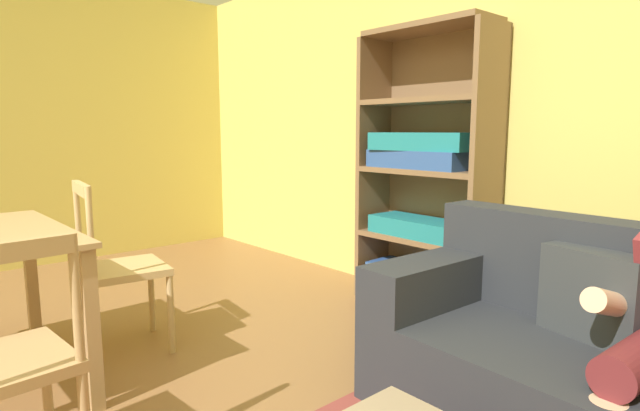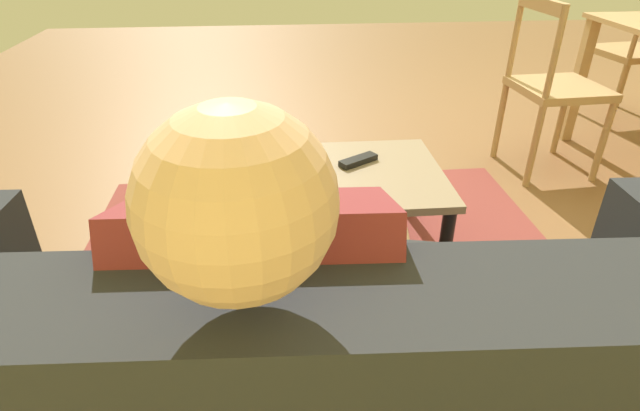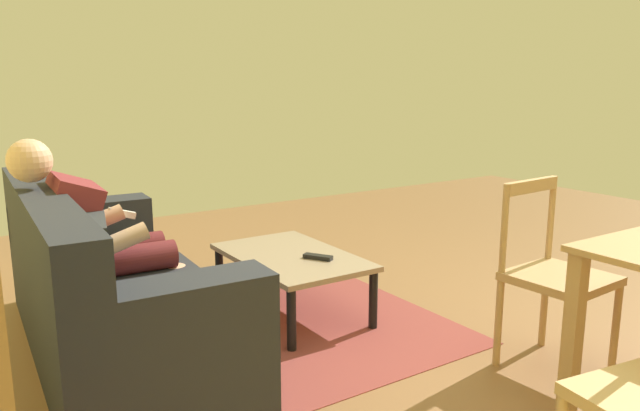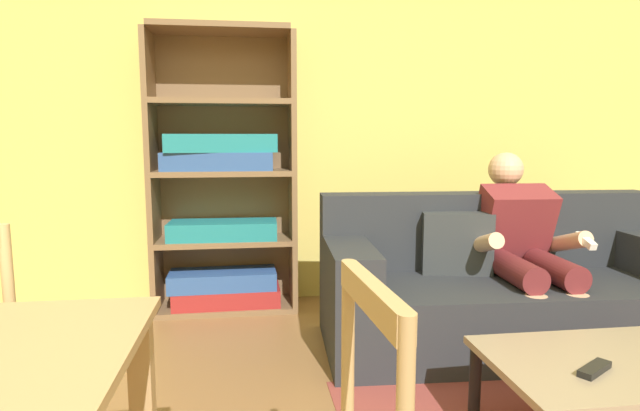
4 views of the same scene
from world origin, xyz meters
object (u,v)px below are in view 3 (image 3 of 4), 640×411
person_lounging (94,240)px  coffee_table (291,262)px  dining_chair_facing_couch (555,277)px  tv_remote (318,257)px  couch (105,293)px

person_lounging → coffee_table: (-0.19, -1.06, -0.24)m
person_lounging → dining_chair_facing_couch: (-1.47, -1.75, -0.11)m
coffee_table → person_lounging: bearing=79.8°
tv_remote → couch: bearing=-43.2°
person_lounging → tv_remote: bearing=-107.2°
couch → coffee_table: size_ratio=2.15×
couch → dining_chair_facing_couch: size_ratio=2.31×
tv_remote → dining_chair_facing_couch: size_ratio=0.19×
person_lounging → coffee_table: bearing=-100.2°
couch → person_lounging: 0.28m
dining_chair_facing_couch → couch: bearing=52.5°
coffee_table → tv_remote: (-0.16, -0.08, 0.06)m
tv_remote → dining_chair_facing_couch: bearing=86.8°
couch → dining_chair_facing_couch: bearing=-127.5°
person_lounging → dining_chair_facing_couch: bearing=-130.0°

